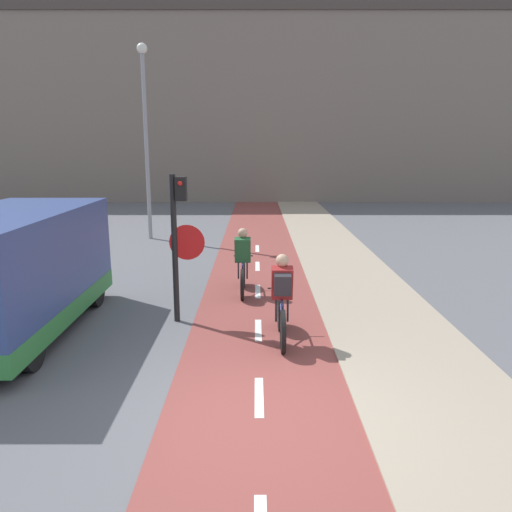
# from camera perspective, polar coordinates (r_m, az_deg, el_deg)

# --- Properties ---
(ground_plane) EXTENTS (120.00, 120.00, 0.00)m
(ground_plane) POSITION_cam_1_polar(r_m,az_deg,el_deg) (6.57, 0.16, -17.98)
(ground_plane) COLOR #5B5B60
(bike_lane) EXTENTS (2.50, 60.00, 0.02)m
(bike_lane) POSITION_cam_1_polar(r_m,az_deg,el_deg) (6.57, 0.16, -17.89)
(bike_lane) COLOR brown
(bike_lane) RESTS_ON ground_plane
(sidewalk_strip) EXTENTS (2.40, 60.00, 0.05)m
(sidewalk_strip) POSITION_cam_1_polar(r_m,az_deg,el_deg) (7.02, 21.52, -16.58)
(sidewalk_strip) COLOR gray
(sidewalk_strip) RESTS_ON ground_plane
(building_row_background) EXTENTS (60.00, 5.20, 11.30)m
(building_row_background) POSITION_cam_1_polar(r_m,az_deg,el_deg) (32.78, -0.18, 16.50)
(building_row_background) COLOR slate
(building_row_background) RESTS_ON ground_plane
(traffic_light_pole) EXTENTS (0.67, 0.25, 2.83)m
(traffic_light_pole) POSITION_cam_1_polar(r_m,az_deg,el_deg) (9.46, -9.06, 2.78)
(traffic_light_pole) COLOR black
(traffic_light_pole) RESTS_ON ground_plane
(street_lamp_far) EXTENTS (0.36, 0.36, 6.78)m
(street_lamp_far) POSITION_cam_1_polar(r_m,az_deg,el_deg) (18.56, -12.78, 14.65)
(street_lamp_far) COLOR gray
(street_lamp_far) RESTS_ON ground_plane
(cyclist_near) EXTENTS (0.46, 1.74, 1.56)m
(cyclist_near) POSITION_cam_1_polar(r_m,az_deg,el_deg) (8.58, 2.73, -5.21)
(cyclist_near) COLOR black
(cyclist_near) RESTS_ON ground_plane
(cyclist_far) EXTENTS (0.46, 1.69, 1.53)m
(cyclist_far) POSITION_cam_1_polar(r_m,az_deg,el_deg) (11.38, -1.76, -1.05)
(cyclist_far) COLOR black
(cyclist_far) RESTS_ON ground_plane
(van) EXTENTS (2.14, 4.81, 2.22)m
(van) POSITION_cam_1_polar(r_m,az_deg,el_deg) (9.89, -26.40, -1.93)
(van) COLOR #334784
(van) RESTS_ON ground_plane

